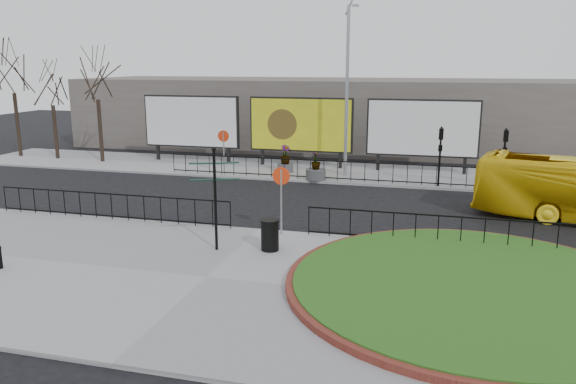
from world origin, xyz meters
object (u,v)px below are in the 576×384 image
(lamp_post, at_px, (347,89))
(planter_a, at_px, (285,161))
(fingerpost_sign, at_px, (215,189))
(litter_bin, at_px, (270,235))
(billboard_mid, at_px, (301,125))
(planter_b, at_px, (316,170))

(lamp_post, relative_size, planter_a, 5.98)
(planter_a, bearing_deg, fingerpost_sign, -84.56)
(litter_bin, height_order, planter_a, planter_a)
(fingerpost_sign, distance_m, planter_a, 13.78)
(litter_bin, bearing_deg, planter_a, 102.92)
(fingerpost_sign, distance_m, litter_bin, 2.36)
(fingerpost_sign, relative_size, planter_a, 2.23)
(billboard_mid, relative_size, planter_b, 4.17)
(billboard_mid, height_order, fingerpost_sign, billboard_mid)
(fingerpost_sign, xyz_separation_m, planter_b, (0.81, 12.04, -1.59))
(litter_bin, height_order, planter_b, planter_b)
(billboard_mid, bearing_deg, litter_bin, -80.24)
(fingerpost_sign, height_order, planter_b, fingerpost_sign)
(billboard_mid, height_order, litter_bin, billboard_mid)
(lamp_post, bearing_deg, planter_b, -129.52)
(billboard_mid, bearing_deg, lamp_post, -33.25)
(fingerpost_sign, bearing_deg, billboard_mid, 74.68)
(billboard_mid, relative_size, lamp_post, 0.67)
(lamp_post, xyz_separation_m, planter_a, (-3.43, 0.00, -4.08))
(lamp_post, height_order, planter_a, lamp_post)
(lamp_post, relative_size, fingerpost_sign, 2.68)
(lamp_post, height_order, fingerpost_sign, lamp_post)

